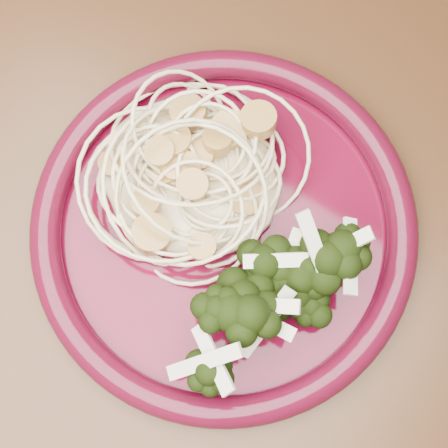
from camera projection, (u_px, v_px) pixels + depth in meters
dining_table at (200, 202)px, 0.61m from camera, size 1.20×0.80×0.75m
dinner_plate at (224, 227)px, 0.49m from camera, size 0.40×0.40×0.03m
spaghetti_pile at (190, 172)px, 0.48m from camera, size 0.19×0.18×0.03m
scallop_cluster at (187, 153)px, 0.45m from camera, size 0.18×0.18×0.05m
broccoli_pile at (268, 287)px, 0.45m from camera, size 0.15×0.17×0.05m
onion_garnish at (272, 280)px, 0.42m from camera, size 0.10×0.11×0.05m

